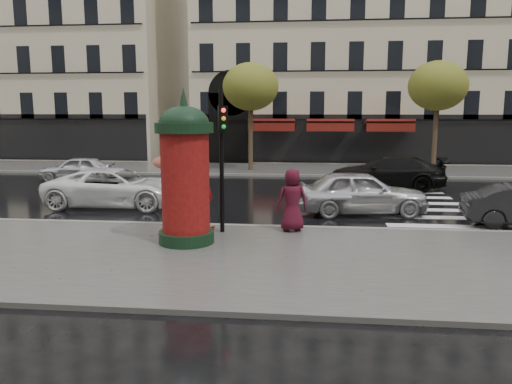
# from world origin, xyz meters

# --- Properties ---
(ground) EXTENTS (160.00, 160.00, 0.00)m
(ground) POSITION_xyz_m (0.00, 0.00, 0.00)
(ground) COLOR black
(ground) RESTS_ON ground
(near_sidewalk) EXTENTS (90.00, 7.00, 0.12)m
(near_sidewalk) POSITION_xyz_m (0.00, -0.50, 0.06)
(near_sidewalk) COLOR #474744
(near_sidewalk) RESTS_ON ground
(far_sidewalk) EXTENTS (90.00, 6.00, 0.12)m
(far_sidewalk) POSITION_xyz_m (0.00, 19.00, 0.06)
(far_sidewalk) COLOR #474744
(far_sidewalk) RESTS_ON ground
(near_kerb) EXTENTS (90.00, 0.25, 0.14)m
(near_kerb) POSITION_xyz_m (0.00, 3.00, 0.07)
(near_kerb) COLOR slate
(near_kerb) RESTS_ON ground
(far_kerb) EXTENTS (90.00, 0.25, 0.14)m
(far_kerb) POSITION_xyz_m (0.00, 16.00, 0.07)
(far_kerb) COLOR slate
(far_kerb) RESTS_ON ground
(zebra_crossing) EXTENTS (3.60, 11.75, 0.01)m
(zebra_crossing) POSITION_xyz_m (6.00, 9.60, 0.01)
(zebra_crossing) COLOR silver
(zebra_crossing) RESTS_ON ground
(bldg_far_corner) EXTENTS (26.00, 14.00, 22.90)m
(bldg_far_corner) POSITION_xyz_m (6.00, 30.00, 11.31)
(bldg_far_corner) COLOR #B7A88C
(bldg_far_corner) RESTS_ON ground
(bldg_far_left) EXTENTS (24.00, 14.00, 22.90)m
(bldg_far_left) POSITION_xyz_m (-22.00, 30.00, 11.31)
(bldg_far_left) COLOR #B7A88C
(bldg_far_left) RESTS_ON ground
(tree_far_left) EXTENTS (3.40, 3.40, 6.64)m
(tree_far_left) POSITION_xyz_m (-2.00, 18.00, 5.17)
(tree_far_left) COLOR #38281C
(tree_far_left) RESTS_ON ground
(tree_far_right) EXTENTS (3.40, 3.40, 6.64)m
(tree_far_right) POSITION_xyz_m (9.00, 18.00, 5.17)
(tree_far_right) COLOR #38281C
(tree_far_right) RESTS_ON ground
(woman_umbrella) EXTENTS (1.29, 1.29, 2.48)m
(woman_umbrella) POSITION_xyz_m (-2.35, 1.63, 1.75)
(woman_umbrella) COLOR beige
(woman_umbrella) RESTS_ON near_sidewalk
(woman_red) EXTENTS (0.95, 0.79, 1.79)m
(woman_red) POSITION_xyz_m (-1.74, 2.40, 1.02)
(woman_red) COLOR #AF151B
(woman_red) RESTS_ON near_sidewalk
(man_burgundy) EXTENTS (1.07, 0.84, 1.93)m
(man_burgundy) POSITION_xyz_m (1.09, 2.40, 1.09)
(man_burgundy) COLOR #460E1D
(man_burgundy) RESTS_ON near_sidewalk
(morris_column) EXTENTS (1.59, 1.59, 4.28)m
(morris_column) POSITION_xyz_m (-1.81, 0.72, 2.17)
(morris_column) COLOR black
(morris_column) RESTS_ON near_sidewalk
(traffic_light) EXTENTS (0.32, 0.42, 4.29)m
(traffic_light) POSITION_xyz_m (-0.99, 1.98, 2.72)
(traffic_light) COLOR black
(traffic_light) RESTS_ON near_sidewalk
(car_silver) EXTENTS (4.97, 2.48, 1.63)m
(car_silver) POSITION_xyz_m (3.49, 5.75, 0.81)
(car_silver) COLOR silver
(car_silver) RESTS_ON ground
(car_white) EXTENTS (5.53, 2.62, 1.53)m
(car_white) POSITION_xyz_m (-5.98, 6.21, 0.76)
(car_white) COLOR white
(car_white) RESTS_ON ground
(car_black) EXTENTS (5.75, 2.83, 1.61)m
(car_black) POSITION_xyz_m (5.36, 11.99, 0.80)
(car_black) COLOR black
(car_black) RESTS_ON ground
(car_far_silver) EXTENTS (4.06, 1.93, 1.34)m
(car_far_silver) POSITION_xyz_m (-10.88, 13.03, 0.67)
(car_far_silver) COLOR silver
(car_far_silver) RESTS_ON ground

